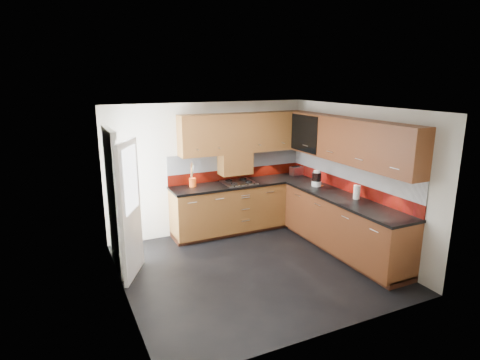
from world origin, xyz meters
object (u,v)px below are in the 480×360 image
gas_hob (239,182)px  utensil_pot (192,181)px  toaster (296,171)px  food_processor (317,179)px

gas_hob → utensil_pot: (-0.85, 0.13, 0.08)m
toaster → gas_hob: bearing=-176.2°
gas_hob → toaster: 1.30m
gas_hob → food_processor: size_ratio=2.02×
toaster → food_processor: (-0.14, -0.86, 0.05)m
utensil_pot → food_processor: (2.01, -0.91, 0.03)m
gas_hob → utensil_pot: bearing=171.1°
utensil_pot → food_processor: bearing=-24.4°
gas_hob → food_processor: (1.16, -0.78, 0.12)m
utensil_pot → food_processor: utensil_pot is taller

